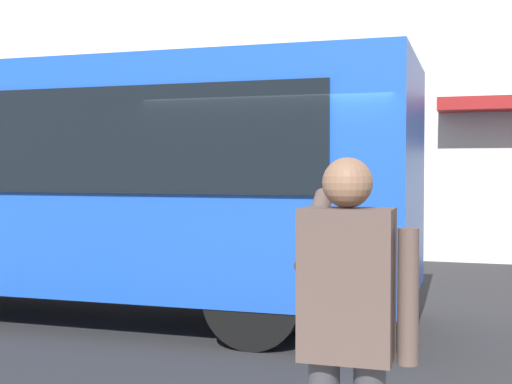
# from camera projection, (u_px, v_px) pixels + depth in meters

# --- Properties ---
(ground_plane) EXTENTS (60.00, 60.00, 0.00)m
(ground_plane) POSITION_uv_depth(u_px,v_px,m) (290.00, 329.00, 7.80)
(ground_plane) COLOR #232326
(red_bus) EXTENTS (9.05, 2.54, 3.08)m
(red_bus) POSITION_uv_depth(u_px,v_px,m) (53.00, 178.00, 8.84)
(red_bus) COLOR #1947AD
(red_bus) RESTS_ON ground_plane
(pedestrian_photographer) EXTENTS (0.53, 0.52, 1.70)m
(pedestrian_photographer) POSITION_uv_depth(u_px,v_px,m) (348.00, 320.00, 3.03)
(pedestrian_photographer) COLOR #2D2D33
(pedestrian_photographer) RESTS_ON sidewalk_curb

